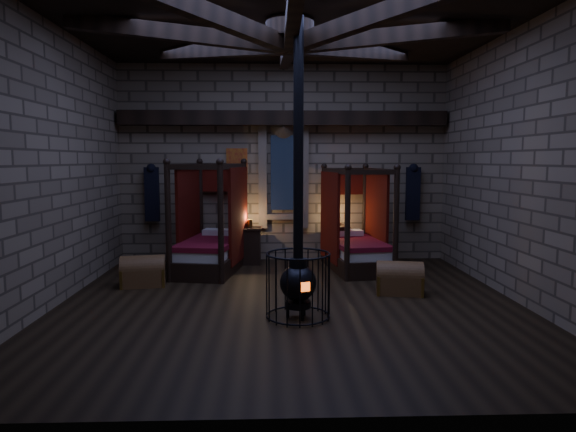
{
  "coord_description": "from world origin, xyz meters",
  "views": [
    {
      "loc": [
        -0.3,
        -7.63,
        2.18
      ],
      "look_at": [
        -0.0,
        0.6,
        1.28
      ],
      "focal_mm": 32.0,
      "sensor_mm": 36.0,
      "label": 1
    }
  ],
  "objects_px": {
    "trunk_right": "(400,279)",
    "trunk_left": "(143,272)",
    "stove": "(298,277)",
    "bed_right": "(355,244)",
    "bed_left": "(211,244)"
  },
  "relations": [
    {
      "from": "trunk_right",
      "to": "trunk_left",
      "type": "bearing_deg",
      "value": -178.39
    },
    {
      "from": "trunk_left",
      "to": "stove",
      "type": "distance_m",
      "value": 3.23
    },
    {
      "from": "bed_right",
      "to": "trunk_left",
      "type": "distance_m",
      "value": 4.12
    },
    {
      "from": "trunk_right",
      "to": "bed_left",
      "type": "bearing_deg",
      "value": 160.43
    },
    {
      "from": "bed_right",
      "to": "trunk_right",
      "type": "distance_m",
      "value": 1.99
    },
    {
      "from": "trunk_right",
      "to": "stove",
      "type": "xyz_separation_m",
      "value": [
        -1.73,
        -1.24,
        0.34
      ]
    },
    {
      "from": "trunk_right",
      "to": "bed_right",
      "type": "bearing_deg",
      "value": 112.3
    },
    {
      "from": "bed_left",
      "to": "trunk_right",
      "type": "bearing_deg",
      "value": -20.29
    },
    {
      "from": "bed_left",
      "to": "trunk_right",
      "type": "xyz_separation_m",
      "value": [
        3.27,
        -1.89,
        -0.28
      ]
    },
    {
      "from": "bed_right",
      "to": "bed_left",
      "type": "bearing_deg",
      "value": 173.5
    },
    {
      "from": "trunk_left",
      "to": "trunk_right",
      "type": "relative_size",
      "value": 1.0
    },
    {
      "from": "bed_left",
      "to": "bed_right",
      "type": "xyz_separation_m",
      "value": [
        2.87,
        0.04,
        -0.02
      ]
    },
    {
      "from": "trunk_left",
      "to": "trunk_right",
      "type": "xyz_separation_m",
      "value": [
        4.32,
        -0.67,
        -0.0
      ]
    },
    {
      "from": "bed_left",
      "to": "trunk_left",
      "type": "height_order",
      "value": "bed_left"
    },
    {
      "from": "bed_left",
      "to": "trunk_right",
      "type": "relative_size",
      "value": 2.65
    }
  ]
}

